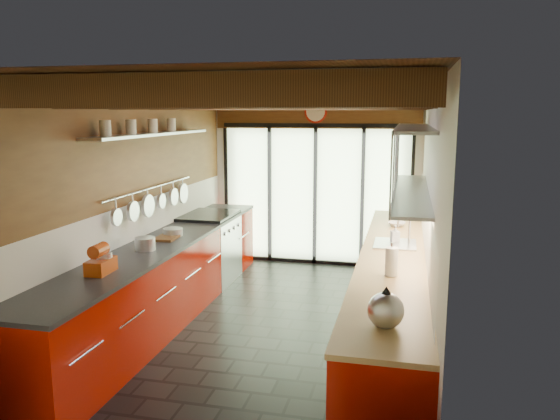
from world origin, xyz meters
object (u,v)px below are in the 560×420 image
object	(u,v)px
kettle	(386,308)
soap_bottle	(395,234)
stand_mixer	(101,261)
paper_towel	(391,262)
bowl	(397,224)

from	to	relation	value
kettle	soap_bottle	distance (m)	2.46
kettle	stand_mixer	bearing A→B (deg)	164.93
paper_towel	soap_bottle	size ratio (longest dim) A/B	1.56
kettle	bowl	xyz separation A→B (m)	(0.00, 3.37, -0.10)
stand_mixer	bowl	xyz separation A→B (m)	(2.54, 2.69, -0.08)
soap_bottle	bowl	bearing A→B (deg)	90.00
stand_mixer	kettle	world-z (taller)	kettle
kettle	bowl	distance (m)	3.37
soap_bottle	bowl	size ratio (longest dim) A/B	0.91
paper_towel	soap_bottle	distance (m)	1.28
soap_bottle	stand_mixer	bearing A→B (deg)	-145.00
soap_bottle	bowl	world-z (taller)	soap_bottle
stand_mixer	bowl	bearing A→B (deg)	46.63
soap_bottle	bowl	distance (m)	0.91
soap_bottle	kettle	bearing A→B (deg)	-90.00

